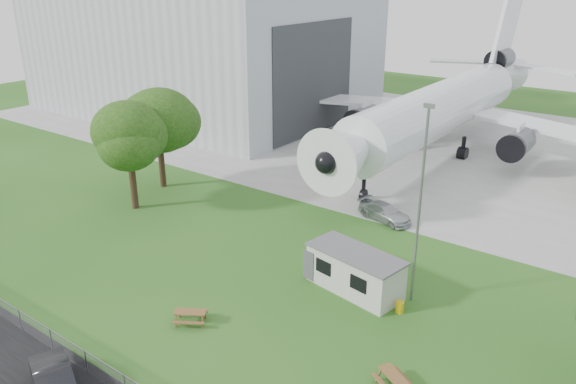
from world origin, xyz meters
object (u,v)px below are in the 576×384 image
Objects in this scene: hangar at (202,41)px; picnic_west at (191,323)px; airliner at (445,105)px; site_cabin at (355,271)px.

hangar reaches higher than picnic_west.
hangar is at bearing 179.78° from airliner.
site_cabin is at bearing 24.04° from picnic_west.
hangar is 6.20× the size of site_cabin.
airliner is at bearing 102.55° from site_cabin.
picnic_west is (37.08, -39.44, -9.41)m from hangar.
airliner is 6.88× the size of site_cabin.
airliner is at bearing 59.27° from picnic_west.
site_cabin is (42.80, -30.83, -8.09)m from hangar.
hangar reaches higher than airliner.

